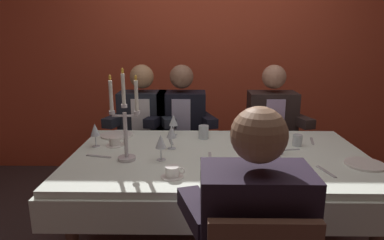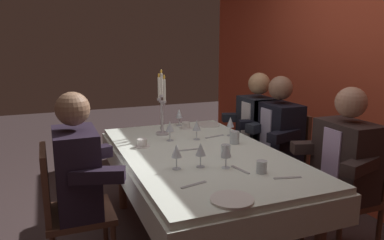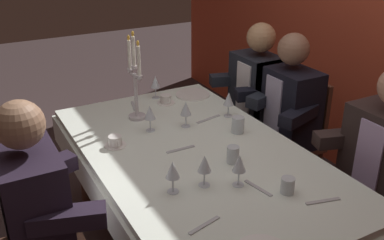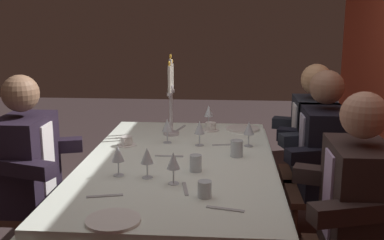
# 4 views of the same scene
# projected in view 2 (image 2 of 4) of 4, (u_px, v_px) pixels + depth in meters

# --- Properties ---
(back_wall) EXTENTS (6.00, 0.12, 2.70)m
(back_wall) POSITION_uv_depth(u_px,v_px,m) (377.00, 63.00, 3.20)
(back_wall) COLOR #C9492D
(back_wall) RESTS_ON ground_plane
(dining_table) EXTENTS (1.94, 1.14, 0.74)m
(dining_table) POSITION_uv_depth(u_px,v_px,m) (200.00, 167.00, 2.75)
(dining_table) COLOR white
(dining_table) RESTS_ON ground_plane
(candelabra) EXTENTS (0.19, 0.11, 0.56)m
(candelabra) POSITION_uv_depth(u_px,v_px,m) (162.00, 109.00, 3.16)
(candelabra) COLOR silver
(candelabra) RESTS_ON dining_table
(dinner_plate_0) EXTENTS (0.23, 0.23, 0.01)m
(dinner_plate_0) POSITION_uv_depth(u_px,v_px,m) (232.00, 200.00, 1.89)
(dinner_plate_0) COLOR white
(dinner_plate_0) RESTS_ON dining_table
(dinner_plate_1) EXTENTS (0.24, 0.24, 0.01)m
(dinner_plate_1) POSITION_uv_depth(u_px,v_px,m) (207.00, 125.00, 3.56)
(dinner_plate_1) COLOR white
(dinner_plate_1) RESTS_ON dining_table
(wine_glass_0) EXTENTS (0.07, 0.07, 0.16)m
(wine_glass_0) POSITION_uv_depth(u_px,v_px,m) (226.00, 151.00, 2.36)
(wine_glass_0) COLOR silver
(wine_glass_0) RESTS_ON dining_table
(wine_glass_1) EXTENTS (0.07, 0.07, 0.16)m
(wine_glass_1) POSITION_uv_depth(u_px,v_px,m) (197.00, 126.00, 3.03)
(wine_glass_1) COLOR silver
(wine_glass_1) RESTS_ON dining_table
(wine_glass_2) EXTENTS (0.07, 0.07, 0.16)m
(wine_glass_2) POSITION_uv_depth(u_px,v_px,m) (201.00, 150.00, 2.37)
(wine_glass_2) COLOR silver
(wine_glass_2) RESTS_ON dining_table
(wine_glass_3) EXTENTS (0.07, 0.07, 0.16)m
(wine_glass_3) POSITION_uv_depth(u_px,v_px,m) (179.00, 114.00, 3.52)
(wine_glass_3) COLOR silver
(wine_glass_3) RESTS_ON dining_table
(wine_glass_4) EXTENTS (0.07, 0.07, 0.16)m
(wine_glass_4) POSITION_uv_depth(u_px,v_px,m) (170.00, 127.00, 2.99)
(wine_glass_4) COLOR silver
(wine_glass_4) RESTS_ON dining_table
(wine_glass_5) EXTENTS (0.07, 0.07, 0.16)m
(wine_glass_5) POSITION_uv_depth(u_px,v_px,m) (176.00, 152.00, 2.34)
(wine_glass_5) COLOR silver
(wine_glass_5) RESTS_ON dining_table
(wine_glass_6) EXTENTS (0.07, 0.07, 0.16)m
(wine_glass_6) POSITION_uv_depth(u_px,v_px,m) (230.00, 123.00, 3.15)
(wine_glass_6) COLOR silver
(wine_glass_6) RESTS_ON dining_table
(water_tumbler_0) EXTENTS (0.06, 0.06, 0.09)m
(water_tumbler_0) POSITION_uv_depth(u_px,v_px,m) (226.00, 151.00, 2.58)
(water_tumbler_0) COLOR silver
(water_tumbler_0) RESTS_ON dining_table
(water_tumbler_1) EXTENTS (0.07, 0.07, 0.10)m
(water_tumbler_1) POSITION_uv_depth(u_px,v_px,m) (235.00, 137.00, 2.93)
(water_tumbler_1) COLOR silver
(water_tumbler_1) RESTS_ON dining_table
(water_tumbler_2) EXTENTS (0.07, 0.07, 0.08)m
(water_tumbler_2) POSITION_uv_depth(u_px,v_px,m) (262.00, 167.00, 2.28)
(water_tumbler_2) COLOR silver
(water_tumbler_2) RESTS_ON dining_table
(coffee_cup_0) EXTENTS (0.13, 0.12, 0.06)m
(coffee_cup_0) POSITION_uv_depth(u_px,v_px,m) (186.00, 126.00, 3.43)
(coffee_cup_0) COLOR white
(coffee_cup_0) RESTS_ON dining_table
(coffee_cup_1) EXTENTS (0.13, 0.12, 0.06)m
(coffee_cup_1) POSITION_uv_depth(u_px,v_px,m) (142.00, 143.00, 2.84)
(coffee_cup_1) COLOR white
(coffee_cup_1) RESTS_ON dining_table
(spoon_0) EXTENTS (0.06, 0.17, 0.01)m
(spoon_0) POSITION_uv_depth(u_px,v_px,m) (194.00, 185.00, 2.10)
(spoon_0) COLOR #B7B7BC
(spoon_0) RESTS_ON dining_table
(fork_1) EXTENTS (0.17, 0.06, 0.01)m
(fork_1) POSITION_uv_depth(u_px,v_px,m) (162.00, 129.00, 3.40)
(fork_1) COLOR #B7B7BC
(fork_1) RESTS_ON dining_table
(fork_2) EXTENTS (0.06, 0.17, 0.01)m
(fork_2) POSITION_uv_depth(u_px,v_px,m) (288.00, 178.00, 2.20)
(fork_2) COLOR #B7B7BC
(fork_2) RESTS_ON dining_table
(fork_3) EXTENTS (0.17, 0.05, 0.01)m
(fork_3) POSITION_uv_depth(u_px,v_px,m) (240.00, 170.00, 2.34)
(fork_3) COLOR #B7B7BC
(fork_3) RESTS_ON dining_table
(knife_4) EXTENTS (0.06, 0.19, 0.01)m
(knife_4) POSITION_uv_depth(u_px,v_px,m) (215.00, 137.00, 3.14)
(knife_4) COLOR #B7B7BC
(knife_4) RESTS_ON dining_table
(spoon_5) EXTENTS (0.02, 0.17, 0.01)m
(spoon_5) POSITION_uv_depth(u_px,v_px,m) (189.00, 150.00, 2.76)
(spoon_5) COLOR #B7B7BC
(spoon_5) RESTS_ON dining_table
(seated_diner_0) EXTENTS (0.63, 0.48, 1.24)m
(seated_diner_0) POSITION_uv_depth(u_px,v_px,m) (258.00, 124.00, 3.62)
(seated_diner_0) COLOR brown
(seated_diner_0) RESTS_ON ground_plane
(seated_diner_1) EXTENTS (0.63, 0.48, 1.24)m
(seated_diner_1) POSITION_uv_depth(u_px,v_px,m) (279.00, 132.00, 3.31)
(seated_diner_1) COLOR brown
(seated_diner_1) RESTS_ON ground_plane
(seated_diner_2) EXTENTS (0.63, 0.48, 1.24)m
(seated_diner_2) POSITION_uv_depth(u_px,v_px,m) (76.00, 171.00, 2.34)
(seated_diner_2) COLOR brown
(seated_diner_2) RESTS_ON ground_plane
(seated_diner_3) EXTENTS (0.63, 0.48, 1.24)m
(seated_diner_3) POSITION_uv_depth(u_px,v_px,m) (346.00, 159.00, 2.57)
(seated_diner_3) COLOR brown
(seated_diner_3) RESTS_ON ground_plane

